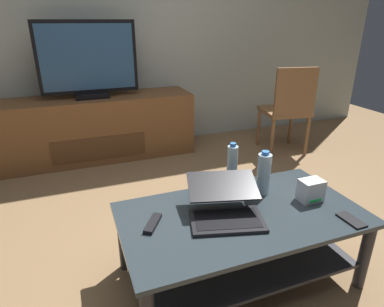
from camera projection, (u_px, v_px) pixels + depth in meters
name	position (u px, v px, depth m)	size (l,w,h in m)	color
ground_plane	(201.00, 259.00, 1.97)	(7.68, 7.68, 0.00)	olive
back_wall	(121.00, 12.00, 3.31)	(6.40, 0.12, 2.80)	#A8B2A8
coffee_table	(241.00, 233.00, 1.73)	(1.25, 0.68, 0.41)	#2D383D
media_cabinet	(96.00, 128.00, 3.32)	(1.94, 0.51, 0.63)	brown
television	(88.00, 62.00, 3.05)	(0.91, 0.20, 0.71)	black
dining_chair	(288.00, 107.00, 3.34)	(0.51, 0.51, 0.91)	brown
laptop	(225.00, 206.00, 1.64)	(0.44, 0.44, 0.16)	black
router_box	(311.00, 190.00, 1.78)	(0.13, 0.09, 0.12)	silver
water_bottle_near	(232.00, 167.00, 1.88)	(0.06, 0.06, 0.28)	silver
water_bottle_far	(264.00, 173.00, 1.84)	(0.08, 0.08, 0.26)	silver
cell_phone	(351.00, 220.00, 1.62)	(0.07, 0.14, 0.01)	black
tv_remote	(153.00, 223.00, 1.58)	(0.04, 0.16, 0.02)	black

